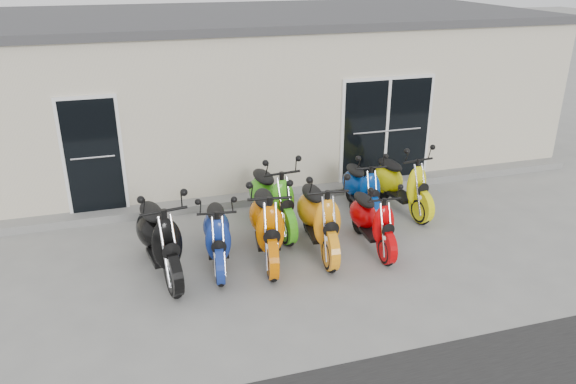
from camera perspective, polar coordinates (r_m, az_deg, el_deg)
The scene contains 14 objects.
ground at distance 9.54m, azimuth 1.04°, elevation -5.50°, with size 80.00×80.00×0.00m, color gray.
building at distance 13.76m, azimuth -5.62°, elevation 10.42°, with size 14.00×6.00×3.20m, color beige.
roof_cap at distance 13.51m, azimuth -5.90°, elevation 17.39°, with size 14.20×6.20×0.16m, color #3F3F42.
front_step at distance 11.26m, azimuth -2.08°, elevation -0.49°, with size 14.00×0.40×0.15m, color gray.
door_left at distance 10.69m, azimuth -19.24°, elevation 3.73°, with size 1.07×0.08×2.22m, color black.
door_right at distance 11.87m, azimuth 9.95°, elevation 6.49°, with size 2.02×0.08×2.22m, color black.
scooter_front_black at distance 8.62m, azimuth -13.02°, elevation -3.59°, with size 0.76×2.10×1.55m, color black, non-canonical shape.
scooter_front_blue at distance 8.76m, azimuth -7.25°, elevation -3.47°, with size 0.66×1.82×1.34m, color navy, non-canonical shape.
scooter_front_orange_a at distance 8.87m, azimuth -2.17°, elevation -2.27°, with size 0.76×2.08×1.54m, color #E06800, non-canonical shape.
scooter_front_orange_b at distance 9.10m, azimuth 3.17°, elevation -1.64°, with size 0.75×2.06×1.52m, color orange, non-canonical shape.
scooter_front_red at distance 9.31m, azimuth 8.61°, elevation -2.08°, with size 0.63×1.75×1.29m, color #C70105, non-canonical shape.
scooter_back_green at distance 9.83m, azimuth -1.63°, elevation 0.26°, with size 0.74×2.04×1.51m, color green, non-canonical shape.
scooter_back_blue at distance 10.53m, azimuth 7.53°, elevation 1.11°, with size 0.66×1.81×1.33m, color navy, non-canonical shape.
scooter_back_yellow at distance 10.79m, azimuth 11.50°, elevation 1.66°, with size 0.71×1.94×1.43m, color yellow, non-canonical shape.
Camera 1 is at (-2.59, -8.00, 4.52)m, focal length 35.00 mm.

